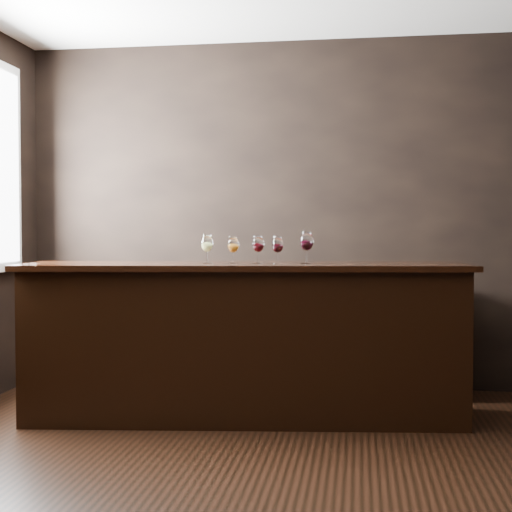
# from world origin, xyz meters

# --- Properties ---
(ground) EXTENTS (5.00, 5.00, 0.00)m
(ground) POSITION_xyz_m (0.00, 0.00, 0.00)
(ground) COLOR black
(ground) RESTS_ON ground
(room_shell) EXTENTS (5.02, 4.52, 2.81)m
(room_shell) POSITION_xyz_m (-0.23, 0.11, 1.81)
(room_shell) COLOR black
(room_shell) RESTS_ON ground
(bar_counter) EXTENTS (2.93, 0.95, 1.01)m
(bar_counter) POSITION_xyz_m (-0.52, 1.16, 0.50)
(bar_counter) COLOR black
(bar_counter) RESTS_ON ground
(bar_top) EXTENTS (3.03, 1.03, 0.04)m
(bar_top) POSITION_xyz_m (-0.52, 1.16, 1.03)
(bar_top) COLOR black
(bar_top) RESTS_ON bar_counter
(back_bar_shelf) EXTENTS (2.26, 0.40, 0.81)m
(back_bar_shelf) POSITION_xyz_m (-0.09, 2.03, 0.41)
(back_bar_shelf) COLOR black
(back_bar_shelf) RESTS_ON ground
(glass_white) EXTENTS (0.08, 0.08, 0.19)m
(glass_white) POSITION_xyz_m (-0.77, 1.16, 1.17)
(glass_white) COLOR white
(glass_white) RESTS_ON bar_top
(glass_amber) EXTENTS (0.08, 0.08, 0.18)m
(glass_amber) POSITION_xyz_m (-0.60, 1.18, 1.17)
(glass_amber) COLOR white
(glass_amber) RESTS_ON bar_top
(glass_red_a) EXTENTS (0.08, 0.08, 0.19)m
(glass_red_a) POSITION_xyz_m (-0.43, 1.19, 1.17)
(glass_red_a) COLOR white
(glass_red_a) RESTS_ON bar_top
(glass_red_b) EXTENTS (0.08, 0.08, 0.18)m
(glass_red_b) POSITION_xyz_m (-0.29, 1.14, 1.17)
(glass_red_b) COLOR white
(glass_red_b) RESTS_ON bar_top
(glass_red_c) EXTENTS (0.09, 0.09, 0.21)m
(glass_red_c) POSITION_xyz_m (-0.10, 1.20, 1.19)
(glass_red_c) COLOR white
(glass_red_c) RESTS_ON bar_top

